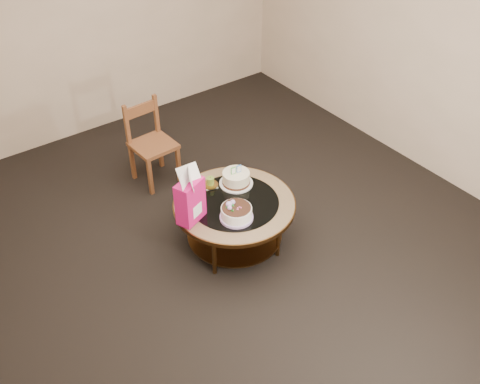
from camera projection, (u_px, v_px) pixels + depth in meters
ground at (235, 242)px, 4.70m from camera, size 5.00×5.00×0.00m
room_walls at (233, 82)px, 3.74m from camera, size 4.52×5.02×2.61m
coffee_table at (234, 209)px, 4.46m from camera, size 1.02×1.02×0.46m
decorated_cake at (236, 213)px, 4.22m from camera, size 0.27×0.27×0.16m
cream_cake at (236, 178)px, 4.57m from camera, size 0.29×0.29×0.18m
gift_bag at (190, 196)px, 4.10m from camera, size 0.27×0.23×0.47m
pillar_candle at (210, 183)px, 4.56m from camera, size 0.14×0.14×0.10m
dining_chair at (151, 143)px, 5.17m from camera, size 0.41×0.41×0.83m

